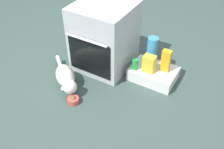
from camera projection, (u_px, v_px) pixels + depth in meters
ground at (93, 84)px, 2.62m from camera, size 8.00×8.00×0.00m
oven at (104, 37)px, 2.67m from camera, size 0.58×0.62×0.72m
pantry_cabinet at (153, 74)px, 2.65m from camera, size 0.47×0.34×0.13m
food_bowl at (73, 100)px, 2.40m from camera, size 0.11×0.11×0.08m
cat at (66, 78)px, 2.54m from camera, size 0.55×0.45×0.20m
juice_carton at (166, 61)px, 2.52m from camera, size 0.09×0.06×0.24m
snack_bag at (149, 64)px, 2.53m from camera, size 0.12×0.09×0.18m
water_bottle at (152, 50)px, 2.60m from camera, size 0.11×0.11×0.30m
soda_can at (135, 64)px, 2.57m from camera, size 0.07×0.07×0.12m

